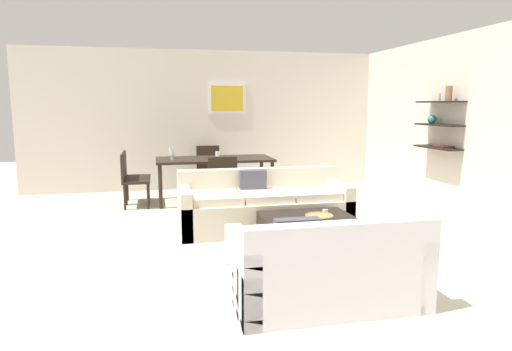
% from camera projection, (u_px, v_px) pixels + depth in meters
% --- Properties ---
extents(ground_plane, '(18.00, 18.00, 0.00)m').
position_uv_depth(ground_plane, '(270.00, 235.00, 5.84)').
color(ground_plane, beige).
extents(back_wall_unit, '(8.40, 0.09, 2.70)m').
position_uv_depth(back_wall_unit, '(242.00, 120.00, 9.10)').
color(back_wall_unit, silver).
rests_on(back_wall_unit, ground).
extents(right_wall_shelf_unit, '(0.34, 8.20, 2.70)m').
position_uv_depth(right_wall_shelf_unit, '(455.00, 125.00, 6.86)').
color(right_wall_shelf_unit, silver).
rests_on(right_wall_shelf_unit, ground).
extents(sofa_beige, '(2.24, 0.90, 0.78)m').
position_uv_depth(sofa_beige, '(263.00, 207.00, 6.12)').
color(sofa_beige, beige).
rests_on(sofa_beige, ground).
extents(loveseat_white, '(1.56, 0.90, 0.78)m').
position_uv_depth(loveseat_white, '(325.00, 269.00, 3.82)').
color(loveseat_white, white).
rests_on(loveseat_white, ground).
extents(coffee_table, '(1.05, 1.08, 0.38)m').
position_uv_depth(coffee_table, '(312.00, 236.00, 5.15)').
color(coffee_table, black).
rests_on(coffee_table, ground).
extents(decorative_bowl, '(0.32, 0.32, 0.07)m').
position_uv_depth(decorative_bowl, '(319.00, 217.00, 5.07)').
color(decorative_bowl, '#99844C').
rests_on(decorative_bowl, coffee_table).
extents(candle_jar, '(0.07, 0.07, 0.07)m').
position_uv_depth(candle_jar, '(325.00, 213.00, 5.29)').
color(candle_jar, silver).
rests_on(candle_jar, coffee_table).
extents(dining_table, '(1.97, 0.91, 0.75)m').
position_uv_depth(dining_table, '(214.00, 162.00, 7.82)').
color(dining_table, black).
rests_on(dining_table, ground).
extents(dining_chair_head, '(0.44, 0.44, 0.88)m').
position_uv_depth(dining_chair_head, '(209.00, 166.00, 8.68)').
color(dining_chair_head, black).
rests_on(dining_chair_head, ground).
extents(dining_chair_left_near, '(0.44, 0.44, 0.88)m').
position_uv_depth(dining_chair_left_near, '(131.00, 177.00, 7.35)').
color(dining_chair_left_near, black).
rests_on(dining_chair_left_near, ground).
extents(dining_chair_foot, '(0.44, 0.44, 0.88)m').
position_uv_depth(dining_chair_foot, '(222.00, 180.00, 7.02)').
color(dining_chair_foot, black).
rests_on(dining_chair_foot, ground).
extents(dining_chair_left_far, '(0.44, 0.44, 0.88)m').
position_uv_depth(dining_chair_left_far, '(132.00, 173.00, 7.75)').
color(dining_chair_left_far, black).
rests_on(dining_chair_left_far, ground).
extents(wine_glass_left_far, '(0.08, 0.08, 0.18)m').
position_uv_depth(wine_glass_left_far, '(172.00, 151.00, 7.75)').
color(wine_glass_left_far, silver).
rests_on(wine_glass_left_far, dining_table).
extents(wine_glass_left_near, '(0.07, 0.07, 0.17)m').
position_uv_depth(wine_glass_left_near, '(172.00, 153.00, 7.53)').
color(wine_glass_left_near, silver).
rests_on(wine_glass_left_near, dining_table).
extents(wine_glass_foot, '(0.07, 0.07, 0.16)m').
position_uv_depth(wine_glass_foot, '(217.00, 154.00, 7.41)').
color(wine_glass_foot, silver).
rests_on(wine_glass_foot, dining_table).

